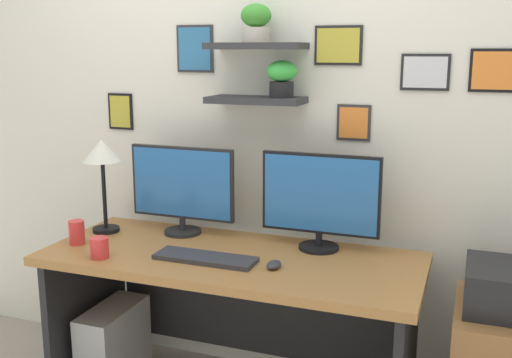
{
  "coord_description": "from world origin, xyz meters",
  "views": [
    {
      "loc": [
        0.97,
        -2.29,
        1.62
      ],
      "look_at": [
        0.1,
        0.05,
        1.09
      ],
      "focal_mm": 42.1,
      "sensor_mm": 36.0,
      "label": 1
    }
  ],
  "objects_px": {
    "keyboard": "(205,258)",
    "coffee_mug": "(99,248)",
    "water_cup": "(77,232)",
    "desk": "(236,295)",
    "monitor_left": "(182,188)",
    "computer_tower_left": "(114,347)",
    "desk_lamp": "(102,159)",
    "monitor_right": "(320,199)",
    "computer_mouse": "(274,265)"
  },
  "relations": [
    {
      "from": "computer_tower_left",
      "to": "desk_lamp",
      "type": "bearing_deg",
      "value": 127.55
    },
    {
      "from": "desk",
      "to": "coffee_mug",
      "type": "relative_size",
      "value": 18.39
    },
    {
      "from": "monitor_left",
      "to": "coffee_mug",
      "type": "distance_m",
      "value": 0.51
    },
    {
      "from": "desk_lamp",
      "to": "computer_tower_left",
      "type": "distance_m",
      "value": 0.92
    },
    {
      "from": "water_cup",
      "to": "computer_mouse",
      "type": "bearing_deg",
      "value": 1.0
    },
    {
      "from": "keyboard",
      "to": "desk",
      "type": "bearing_deg",
      "value": 65.37
    },
    {
      "from": "keyboard",
      "to": "coffee_mug",
      "type": "bearing_deg",
      "value": -163.92
    },
    {
      "from": "monitor_left",
      "to": "water_cup",
      "type": "height_order",
      "value": "monitor_left"
    },
    {
      "from": "desk",
      "to": "computer_mouse",
      "type": "relative_size",
      "value": 18.39
    },
    {
      "from": "desk",
      "to": "monitor_right",
      "type": "height_order",
      "value": "monitor_right"
    },
    {
      "from": "keyboard",
      "to": "water_cup",
      "type": "xyz_separation_m",
      "value": [
        -0.65,
        -0.0,
        0.05
      ]
    },
    {
      "from": "desk",
      "to": "monitor_right",
      "type": "relative_size",
      "value": 3.1
    },
    {
      "from": "coffee_mug",
      "to": "desk_lamp",
      "type": "bearing_deg",
      "value": 120.24
    },
    {
      "from": "desk",
      "to": "computer_tower_left",
      "type": "bearing_deg",
      "value": -173.09
    },
    {
      "from": "monitor_left",
      "to": "computer_tower_left",
      "type": "distance_m",
      "value": 0.85
    },
    {
      "from": "keyboard",
      "to": "computer_mouse",
      "type": "relative_size",
      "value": 4.89
    },
    {
      "from": "monitor_left",
      "to": "monitor_right",
      "type": "distance_m",
      "value": 0.68
    },
    {
      "from": "desk",
      "to": "monitor_right",
      "type": "bearing_deg",
      "value": 25.42
    },
    {
      "from": "monitor_left",
      "to": "desk_lamp",
      "type": "bearing_deg",
      "value": -162.85
    },
    {
      "from": "water_cup",
      "to": "monitor_right",
      "type": "bearing_deg",
      "value": 16.99
    },
    {
      "from": "monitor_left",
      "to": "computer_mouse",
      "type": "height_order",
      "value": "monitor_left"
    },
    {
      "from": "coffee_mug",
      "to": "water_cup",
      "type": "height_order",
      "value": "water_cup"
    },
    {
      "from": "keyboard",
      "to": "water_cup",
      "type": "height_order",
      "value": "water_cup"
    },
    {
      "from": "water_cup",
      "to": "computer_tower_left",
      "type": "bearing_deg",
      "value": 39.33
    },
    {
      "from": "monitor_left",
      "to": "coffee_mug",
      "type": "bearing_deg",
      "value": -110.99
    },
    {
      "from": "monitor_right",
      "to": "desk",
      "type": "bearing_deg",
      "value": -154.58
    },
    {
      "from": "monitor_left",
      "to": "desk_lamp",
      "type": "relative_size",
      "value": 1.16
    },
    {
      "from": "monitor_right",
      "to": "coffee_mug",
      "type": "relative_size",
      "value": 5.94
    },
    {
      "from": "desk",
      "to": "computer_tower_left",
      "type": "height_order",
      "value": "desk"
    },
    {
      "from": "computer_tower_left",
      "to": "water_cup",
      "type": "bearing_deg",
      "value": -140.67
    },
    {
      "from": "water_cup",
      "to": "desk_lamp",
      "type": "bearing_deg",
      "value": 86.54
    },
    {
      "from": "desk",
      "to": "monitor_left",
      "type": "relative_size",
      "value": 3.12
    },
    {
      "from": "water_cup",
      "to": "computer_tower_left",
      "type": "relative_size",
      "value": 0.27
    },
    {
      "from": "monitor_right",
      "to": "coffee_mug",
      "type": "bearing_deg",
      "value": -152.33
    },
    {
      "from": "desk_lamp",
      "to": "water_cup",
      "type": "height_order",
      "value": "desk_lamp"
    },
    {
      "from": "coffee_mug",
      "to": "water_cup",
      "type": "xyz_separation_m",
      "value": [
        -0.21,
        0.12,
        0.01
      ]
    },
    {
      "from": "monitor_right",
      "to": "keyboard",
      "type": "height_order",
      "value": "monitor_right"
    },
    {
      "from": "monitor_left",
      "to": "desk_lamp",
      "type": "height_order",
      "value": "desk_lamp"
    },
    {
      "from": "computer_mouse",
      "to": "water_cup",
      "type": "xyz_separation_m",
      "value": [
        -0.95,
        -0.02,
        0.04
      ]
    },
    {
      "from": "monitor_right",
      "to": "desk_lamp",
      "type": "bearing_deg",
      "value": -173.84
    },
    {
      "from": "keyboard",
      "to": "coffee_mug",
      "type": "height_order",
      "value": "coffee_mug"
    },
    {
      "from": "coffee_mug",
      "to": "monitor_right",
      "type": "bearing_deg",
      "value": 27.67
    },
    {
      "from": "monitor_right",
      "to": "computer_mouse",
      "type": "bearing_deg",
      "value": -109.84
    },
    {
      "from": "computer_mouse",
      "to": "water_cup",
      "type": "height_order",
      "value": "water_cup"
    },
    {
      "from": "coffee_mug",
      "to": "computer_mouse",
      "type": "bearing_deg",
      "value": 10.66
    },
    {
      "from": "keyboard",
      "to": "desk_lamp",
      "type": "bearing_deg",
      "value": 161.89
    },
    {
      "from": "computer_mouse",
      "to": "computer_tower_left",
      "type": "distance_m",
      "value": 1.01
    },
    {
      "from": "desk",
      "to": "water_cup",
      "type": "xyz_separation_m",
      "value": [
        -0.72,
        -0.16,
        0.26
      ]
    },
    {
      "from": "keyboard",
      "to": "water_cup",
      "type": "relative_size",
      "value": 4.0
    },
    {
      "from": "computer_tower_left",
      "to": "monitor_right",
      "type": "bearing_deg",
      "value": 13.91
    }
  ]
}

